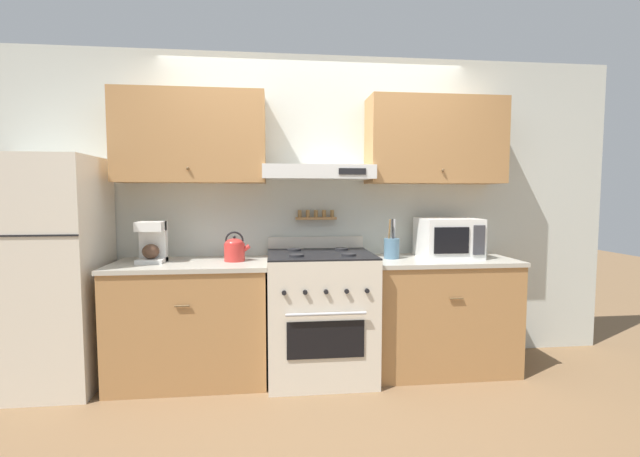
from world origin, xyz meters
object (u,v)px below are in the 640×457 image
refrigerator (45,273)px  coffee_maker (152,242)px  microwave (448,238)px  utensil_crock (392,248)px  tea_kettle (235,249)px  stove_range (320,314)px

refrigerator → coffee_maker: 0.77m
coffee_maker → microwave: (2.31, -0.01, 0.01)m
refrigerator → microwave: refrigerator is taller
coffee_maker → microwave: size_ratio=0.67×
coffee_maker → utensil_crock: (1.84, -0.02, -0.07)m
tea_kettle → utensil_crock: 1.23m
tea_kettle → microwave: microwave is taller
stove_range → utensil_crock: (0.58, 0.06, 0.50)m
refrigerator → microwave: (3.05, 0.06, 0.22)m
stove_range → microwave: microwave is taller
tea_kettle → microwave: 1.70m
stove_range → tea_kettle: bearing=174.9°
stove_range → tea_kettle: tea_kettle is taller
refrigerator → utensil_crock: 2.58m
stove_range → coffee_maker: (-1.26, 0.08, 0.57)m
stove_range → microwave: (1.05, 0.08, 0.57)m
microwave → tea_kettle: bearing=-179.4°
tea_kettle → refrigerator: bearing=-178.2°
refrigerator → microwave: size_ratio=3.65×
coffee_maker → microwave: microwave is taller
utensil_crock → stove_range: bearing=-174.2°
stove_range → refrigerator: refrigerator is taller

